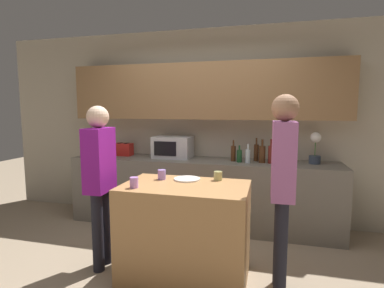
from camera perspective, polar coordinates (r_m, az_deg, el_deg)
The scene contains 19 objects.
ground_plane at distance 3.09m, azimuth -4.73°, elevation -24.36°, with size 14.00×14.00×0.00m, color gray.
back_wall at distance 4.24m, azimuth 2.54°, elevation 5.98°, with size 6.40×0.40×2.70m.
back_counter at distance 4.14m, azimuth 1.66°, elevation -9.23°, with size 3.60×0.62×0.91m.
kitchen_island at distance 2.93m, azimuth -1.28°, elevation -16.27°, with size 1.16×0.71×0.90m.
microwave at distance 4.20m, azimuth -3.64°, elevation -0.58°, with size 0.52×0.39×0.30m.
toaster at distance 4.51m, azimuth -12.94°, elevation -1.00°, with size 0.26×0.16×0.18m.
potted_plant at distance 4.03m, azimuth 22.41°, elevation -0.71°, with size 0.14×0.14×0.39m.
bottle_0 at distance 3.95m, azimuth 7.88°, elevation -1.72°, with size 0.06×0.06×0.28m.
bottle_1 at distance 3.89m, azimuth 9.01°, elevation -2.21°, with size 0.07×0.07×0.22m.
bottle_2 at distance 3.85m, azimuth 10.59°, elevation -2.23°, with size 0.06×0.06×0.24m.
bottle_3 at distance 4.02m, azimuth 12.14°, elevation -1.54°, with size 0.06×0.06×0.30m.
bottle_4 at distance 3.90m, azimuth 13.21°, elevation -1.84°, with size 0.08×0.08×0.30m.
bottle_5 at distance 3.89m, azimuth 14.79°, elevation -1.85°, with size 0.07×0.07×0.31m.
plate_on_island at distance 2.97m, azimuth -0.95°, elevation -6.68°, with size 0.26×0.26×0.01m.
cup_0 at distance 2.95m, azimuth 4.98°, elevation -6.07°, with size 0.08×0.08×0.09m.
cup_1 at distance 2.72m, azimuth -10.98°, elevation -7.21°, with size 0.08×0.08×0.10m.
cup_2 at distance 2.99m, azimuth -5.78°, elevation -5.81°, with size 0.08×0.08×0.10m.
person_left at distance 3.08m, azimuth -17.15°, elevation -5.40°, with size 0.21×0.35×1.62m.
person_center at distance 2.66m, azimuth 16.91°, elevation -5.87°, with size 0.22×0.34×1.71m.
Camera 1 is at (0.89, -2.49, 1.59)m, focal length 28.00 mm.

